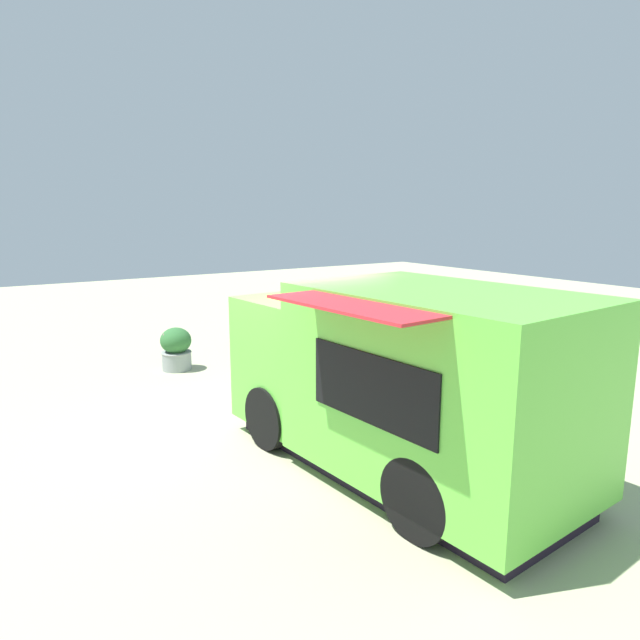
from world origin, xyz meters
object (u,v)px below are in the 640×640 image
Objects in this scene: planter_flowering_far at (460,362)px; plaza_bench at (350,321)px; food_truck at (399,383)px; person_customer at (252,334)px; planter_flowering_near at (176,348)px.

planter_flowering_far is 0.44× the size of plaza_bench.
planter_flowering_far reaches higher than plaza_bench.
food_truck reaches higher than person_customer.
planter_flowering_far is at bearing 172.33° from plaza_bench.
food_truck is 5.47× the size of person_customer.
person_customer is at bearing 26.61° from planter_flowering_far.
planter_flowering_near is 5.58m from planter_flowering_far.
plaza_bench is at bearing -80.91° from planter_flowering_near.
person_customer is at bearing -69.31° from planter_flowering_near.
planter_flowering_near reaches higher than plaza_bench.
food_truck is at bearing 122.83° from planter_flowering_far.
food_truck is 7.81m from plaza_bench.
planter_flowering_far is at bearing -57.17° from food_truck.
person_customer is at bearing -11.10° from food_truck.
person_customer is 2.78m from plaza_bench.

